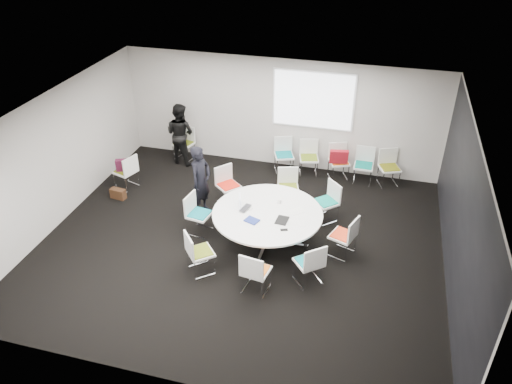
% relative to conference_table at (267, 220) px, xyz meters
% --- Properties ---
extents(room_shell, '(8.08, 7.08, 2.88)m').
position_rel_conference_table_xyz_m(room_shell, '(-0.41, -0.14, 0.86)').
color(room_shell, black).
rests_on(room_shell, ground).
extents(conference_table, '(2.20, 2.20, 0.73)m').
position_rel_conference_table_xyz_m(conference_table, '(0.00, 0.00, 0.00)').
color(conference_table, silver).
rests_on(conference_table, ground).
extents(projection_screen, '(1.90, 0.03, 1.35)m').
position_rel_conference_table_xyz_m(projection_screen, '(0.29, 3.32, 1.31)').
color(projection_screen, white).
rests_on(projection_screen, room_shell).
extents(chair_ring_a, '(0.58, 0.59, 0.88)m').
position_rel_conference_table_xyz_m(chair_ring_a, '(1.52, 0.00, -0.26)').
color(chair_ring_a, silver).
rests_on(chair_ring_a, ground).
extents(chair_ring_b, '(0.64, 0.64, 0.88)m').
position_rel_conference_table_xyz_m(chair_ring_b, '(1.03, 1.12, -0.26)').
color(chair_ring_b, silver).
rests_on(chair_ring_b, ground).
extents(chair_ring_c, '(0.57, 0.56, 0.88)m').
position_rel_conference_table_xyz_m(chair_ring_c, '(0.12, 1.47, -0.26)').
color(chair_ring_c, silver).
rests_on(chair_ring_c, ground).
extents(chair_ring_d, '(0.64, 0.64, 0.88)m').
position_rel_conference_table_xyz_m(chair_ring_d, '(-1.22, 1.23, -0.26)').
color(chair_ring_d, silver).
rests_on(chair_ring_d, ground).
extents(chair_ring_e, '(0.51, 0.52, 0.88)m').
position_rel_conference_table_xyz_m(chair_ring_e, '(-1.45, -0.03, -0.26)').
color(chair_ring_e, silver).
rests_on(chair_ring_e, ground).
extents(chair_ring_f, '(0.64, 0.64, 0.88)m').
position_rel_conference_table_xyz_m(chair_ring_f, '(-0.99, -1.20, -0.26)').
color(chair_ring_f, silver).
rests_on(chair_ring_f, ground).
extents(chair_ring_g, '(0.52, 0.51, 0.88)m').
position_rel_conference_table_xyz_m(chair_ring_g, '(0.14, -1.44, -0.26)').
color(chair_ring_g, silver).
rests_on(chair_ring_g, ground).
extents(chair_ring_h, '(0.64, 0.64, 0.88)m').
position_rel_conference_table_xyz_m(chair_ring_h, '(1.02, -0.97, -0.26)').
color(chair_ring_h, silver).
rests_on(chair_ring_h, ground).
extents(chair_back_a, '(0.59, 0.58, 0.88)m').
position_rel_conference_table_xyz_m(chair_back_a, '(-0.31, 3.01, -0.26)').
color(chair_back_a, silver).
rests_on(chair_back_a, ground).
extents(chair_back_b, '(0.56, 0.55, 0.88)m').
position_rel_conference_table_xyz_m(chair_back_b, '(0.32, 3.03, -0.26)').
color(chair_back_b, silver).
rests_on(chair_back_b, ground).
extents(chair_back_c, '(0.60, 0.59, 0.88)m').
position_rel_conference_table_xyz_m(chair_back_c, '(1.07, 3.03, -0.26)').
color(chair_back_c, silver).
rests_on(chair_back_c, ground).
extents(chair_back_d, '(0.47, 0.45, 0.88)m').
position_rel_conference_table_xyz_m(chair_back_d, '(1.68, 2.98, -0.26)').
color(chair_back_d, silver).
rests_on(chair_back_d, ground).
extents(chair_back_e, '(0.59, 0.59, 0.88)m').
position_rel_conference_table_xyz_m(chair_back_e, '(2.28, 3.03, -0.26)').
color(chair_back_e, silver).
rests_on(chair_back_e, ground).
extents(chair_spare_left, '(0.57, 0.58, 0.88)m').
position_rel_conference_table_xyz_m(chair_spare_left, '(-3.77, 1.22, -0.26)').
color(chair_spare_left, silver).
rests_on(chair_spare_left, ground).
extents(chair_person_back, '(0.56, 0.55, 0.88)m').
position_rel_conference_table_xyz_m(chair_person_back, '(-3.00, 2.98, -0.26)').
color(chair_person_back, silver).
rests_on(chair_person_back, ground).
extents(person_main, '(0.52, 0.67, 1.62)m').
position_rel_conference_table_xyz_m(person_main, '(-1.66, 0.69, 0.27)').
color(person_main, black).
rests_on(person_main, ground).
extents(person_back, '(0.91, 0.79, 1.62)m').
position_rel_conference_table_xyz_m(person_back, '(-3.01, 2.81, 0.27)').
color(person_back, black).
rests_on(person_back, ground).
extents(laptop, '(0.27, 0.36, 0.03)m').
position_rel_conference_table_xyz_m(laptop, '(-0.41, 0.00, 0.21)').
color(laptop, '#333338').
rests_on(laptop, conference_table).
extents(laptop_lid, '(0.11, 0.29, 0.22)m').
position_rel_conference_table_xyz_m(laptop_lid, '(-0.59, 0.07, 0.32)').
color(laptop_lid, silver).
rests_on(laptop_lid, conference_table).
extents(notebook_black, '(0.24, 0.31, 0.02)m').
position_rel_conference_table_xyz_m(notebook_black, '(0.34, -0.20, 0.20)').
color(notebook_black, black).
rests_on(notebook_black, conference_table).
extents(tablet_folio, '(0.31, 0.28, 0.03)m').
position_rel_conference_table_xyz_m(tablet_folio, '(-0.22, -0.36, 0.21)').
color(tablet_folio, navy).
rests_on(tablet_folio, conference_table).
extents(papers_right, '(0.36, 0.36, 0.00)m').
position_rel_conference_table_xyz_m(papers_right, '(0.55, 0.19, 0.19)').
color(papers_right, white).
rests_on(papers_right, conference_table).
extents(papers_front, '(0.32, 0.24, 0.00)m').
position_rel_conference_table_xyz_m(papers_front, '(0.63, -0.21, 0.19)').
color(papers_front, white).
rests_on(papers_front, conference_table).
extents(cup, '(0.08, 0.08, 0.09)m').
position_rel_conference_table_xyz_m(cup, '(0.15, 0.40, 0.24)').
color(cup, white).
rests_on(cup, conference_table).
extents(phone, '(0.16, 0.11, 0.01)m').
position_rel_conference_table_xyz_m(phone, '(0.44, -0.49, 0.20)').
color(phone, black).
rests_on(phone, conference_table).
extents(maroon_bag, '(0.42, 0.29, 0.28)m').
position_rel_conference_table_xyz_m(maroon_bag, '(-3.78, 1.23, 0.08)').
color(maroon_bag, '#49132B').
rests_on(maroon_bag, chair_spare_left).
extents(brown_bag, '(0.38, 0.21, 0.24)m').
position_rel_conference_table_xyz_m(brown_bag, '(-3.77, 0.73, -0.42)').
color(brown_bag, '#382011').
rests_on(brown_bag, ground).
extents(red_jacket, '(0.46, 0.24, 0.36)m').
position_rel_conference_table_xyz_m(red_jacket, '(1.08, 2.80, 0.16)').
color(red_jacket, maroon).
rests_on(red_jacket, chair_back_c).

